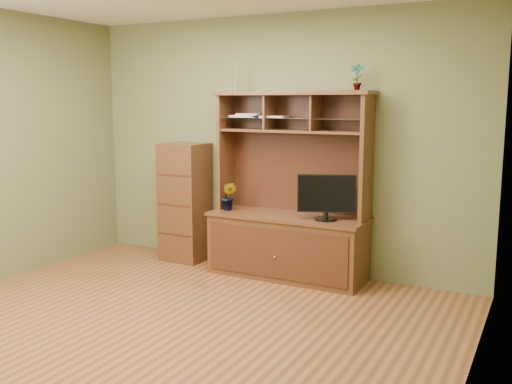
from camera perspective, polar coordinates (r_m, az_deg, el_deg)
The scene contains 8 objects.
room at distance 4.41m, azimuth -9.38°, elevation 3.09°, with size 4.54×4.04×2.74m.
media_hutch at distance 5.88m, azimuth 3.26°, elevation -3.48°, with size 1.66×0.61×1.90m.
monitor at distance 5.57m, azimuth 7.04°, elevation -0.43°, with size 0.54×0.26×0.45m.
orchid_plant at distance 6.06m, azimuth -2.74°, elevation -0.43°, with size 0.17×0.13×0.30m, color #2A5B1F.
top_plant at distance 5.58m, azimuth 10.04°, elevation 11.28°, with size 0.14×0.09×0.26m, color #2F6322.
reed_diffuser at distance 6.11m, azimuth -2.05°, elevation 11.12°, with size 0.06×0.06×0.30m.
magazines at distance 6.00m, azimuth -0.04°, elevation 7.64°, with size 0.64×0.24×0.04m.
side_cabinet at distance 6.52m, azimuth -7.10°, elevation -1.00°, with size 0.48×0.43×1.33m.
Camera 1 is at (2.65, -3.50, 1.80)m, focal length 40.00 mm.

